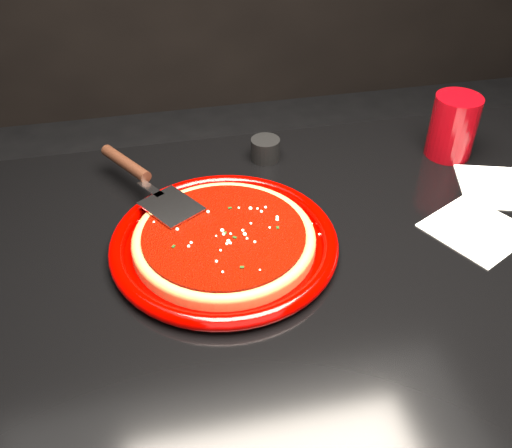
# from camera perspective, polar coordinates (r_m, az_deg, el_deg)

# --- Properties ---
(table) EXTENTS (1.20, 0.80, 0.75)m
(table) POSITION_cam_1_polar(r_m,az_deg,el_deg) (1.23, 4.89, -15.87)
(table) COLOR black
(table) RESTS_ON floor
(plate) EXTENTS (0.45, 0.45, 0.03)m
(plate) POSITION_cam_1_polar(r_m,az_deg,el_deg) (0.94, -3.20, -1.88)
(plate) COLOR #7E0100
(plate) RESTS_ON table
(pizza_crust) EXTENTS (0.36, 0.36, 0.02)m
(pizza_crust) POSITION_cam_1_polar(r_m,az_deg,el_deg) (0.94, -3.20, -1.69)
(pizza_crust) COLOR brown
(pizza_crust) RESTS_ON plate
(pizza_crust_rim) EXTENTS (0.36, 0.36, 0.02)m
(pizza_crust_rim) POSITION_cam_1_polar(r_m,az_deg,el_deg) (0.93, -3.22, -1.33)
(pizza_crust_rim) COLOR brown
(pizza_crust_rim) RESTS_ON plate
(pizza_sauce) EXTENTS (0.32, 0.32, 0.01)m
(pizza_sauce) POSITION_cam_1_polar(r_m,az_deg,el_deg) (0.93, -3.23, -1.08)
(pizza_sauce) COLOR #650700
(pizza_sauce) RESTS_ON plate
(parmesan_dusting) EXTENTS (0.26, 0.26, 0.01)m
(parmesan_dusting) POSITION_cam_1_polar(r_m,az_deg,el_deg) (0.92, -3.25, -0.72)
(parmesan_dusting) COLOR beige
(parmesan_dusting) RESTS_ON plate
(basil_flecks) EXTENTS (0.24, 0.24, 0.00)m
(basil_flecks) POSITION_cam_1_polar(r_m,az_deg,el_deg) (0.93, -3.25, -0.77)
(basil_flecks) COLOR black
(basil_flecks) RESTS_ON plate
(pizza_server) EXTENTS (0.25, 0.33, 0.02)m
(pizza_server) POSITION_cam_1_polar(r_m,az_deg,el_deg) (1.04, -10.79, 4.26)
(pizza_server) COLOR silver
(pizza_server) RESTS_ON plate
(cup) EXTENTS (0.10, 0.10, 0.13)m
(cup) POSITION_cam_1_polar(r_m,az_deg,el_deg) (1.22, 19.10, 9.20)
(cup) COLOR maroon
(cup) RESTS_ON table
(napkin_a) EXTENTS (0.20, 0.20, 0.00)m
(napkin_a) POSITION_cam_1_polar(r_m,az_deg,el_deg) (1.06, 21.13, -0.48)
(napkin_a) COLOR white
(napkin_a) RESTS_ON table
(napkin_b) EXTENTS (0.17, 0.18, 0.00)m
(napkin_b) POSITION_cam_1_polar(r_m,az_deg,el_deg) (1.18, 22.84, 3.41)
(napkin_b) COLOR white
(napkin_b) RESTS_ON table
(ramekin) EXTENTS (0.07, 0.07, 0.05)m
(ramekin) POSITION_cam_1_polar(r_m,az_deg,el_deg) (1.16, 0.94, 7.48)
(ramekin) COLOR black
(ramekin) RESTS_ON table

